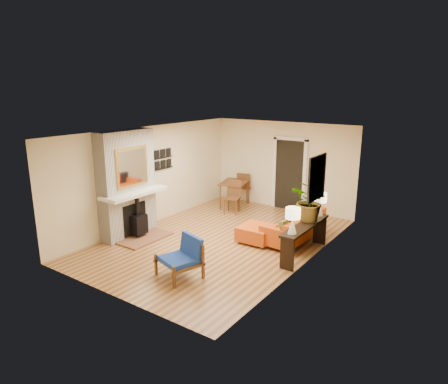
{
  "coord_description": "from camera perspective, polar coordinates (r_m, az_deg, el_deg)",
  "views": [
    {
      "loc": [
        5.27,
        -7.33,
        3.59
      ],
      "look_at": [
        0.0,
        0.2,
        1.15
      ],
      "focal_mm": 32.0,
      "sensor_mm": 36.0,
      "label": 1
    }
  ],
  "objects": [
    {
      "name": "blue_chair",
      "position": [
        7.88,
        -5.79,
        -8.93
      ],
      "size": [
        0.93,
        0.92,
        0.78
      ],
      "color": "brown",
      "rests_on": "ground"
    },
    {
      "name": "ottoman",
      "position": [
        9.55,
        4.67,
        -5.82
      ],
      "size": [
        0.8,
        0.8,
        0.39
      ],
      "color": "silver",
      "rests_on": "ground"
    },
    {
      "name": "console_table",
      "position": [
        8.81,
        11.53,
        -5.46
      ],
      "size": [
        0.34,
        1.85,
        0.72
      ],
      "color": "black",
      "rests_on": "ground"
    },
    {
      "name": "fireplace",
      "position": [
        9.93,
        -13.57,
        0.75
      ],
      "size": [
        1.09,
        1.68,
        2.6
      ],
      "color": "white",
      "rests_on": "ground"
    },
    {
      "name": "room_shell",
      "position": [
        11.25,
        9.68,
        2.6
      ],
      "size": [
        6.5,
        6.5,
        6.5
      ],
      "color": "#BF8749",
      "rests_on": "ground"
    },
    {
      "name": "lamp_near",
      "position": [
        8.07,
        9.8,
        -3.61
      ],
      "size": [
        0.3,
        0.3,
        0.54
      ],
      "color": "white",
      "rests_on": "console_table"
    },
    {
      "name": "sofa",
      "position": [
        9.71,
        10.28,
        -5.06
      ],
      "size": [
        0.91,
        1.9,
        0.73
      ],
      "color": "silver",
      "rests_on": "ground"
    },
    {
      "name": "houseplant",
      "position": [
        8.85,
        12.33,
        -1.28
      ],
      "size": [
        1.0,
        0.93,
        0.92
      ],
      "primitive_type": "imported",
      "rotation": [
        0.0,
        0.0,
        -0.3
      ],
      "color": "#1E5919",
      "rests_on": "console_table"
    },
    {
      "name": "dining_table",
      "position": [
        12.16,
        1.81,
        0.75
      ],
      "size": [
        1.08,
        1.82,
        0.95
      ],
      "color": "brown",
      "rests_on": "ground"
    },
    {
      "name": "lamp_far",
      "position": [
        9.32,
        13.54,
        -1.3
      ],
      "size": [
        0.3,
        0.3,
        0.54
      ],
      "color": "white",
      "rests_on": "console_table"
    }
  ]
}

